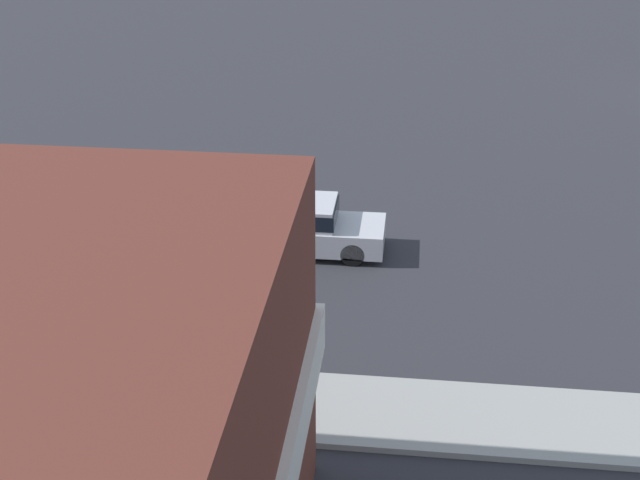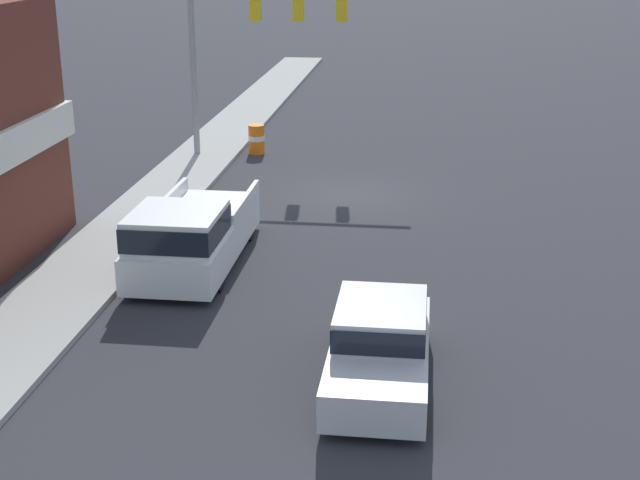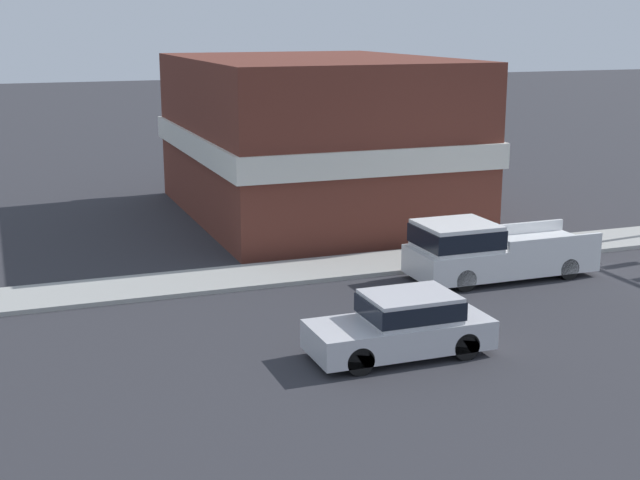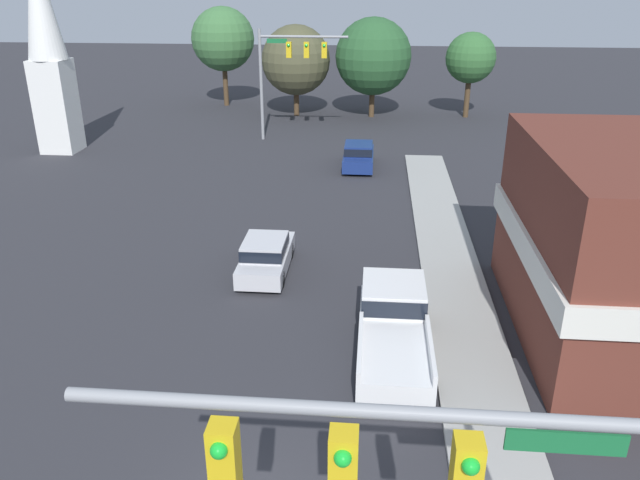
{
  "view_description": "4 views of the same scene",
  "coord_description": "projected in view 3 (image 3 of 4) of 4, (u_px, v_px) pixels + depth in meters",
  "views": [
    {
      "loc": [
        20.67,
        15.16,
        11.32
      ],
      "look_at": [
        1.08,
        12.93,
        1.7
      ],
      "focal_mm": 50.0,
      "sensor_mm": 36.0,
      "label": 1
    },
    {
      "loc": [
        -2.44,
        26.89,
        7.93
      ],
      "look_at": [
        -0.21,
        9.0,
        1.61
      ],
      "focal_mm": 50.0,
      "sensor_mm": 36.0,
      "label": 2
    },
    {
      "loc": [
        -19.59,
        20.91,
        7.69
      ],
      "look_at": [
        0.25,
        13.52,
        2.46
      ],
      "focal_mm": 50.0,
      "sensor_mm": 36.0,
      "label": 3
    },
    {
      "loc": [
        2.41,
        -10.13,
        11.03
      ],
      "look_at": [
        0.67,
        9.72,
        2.53
      ],
      "focal_mm": 35.0,
      "sensor_mm": 36.0,
      "label": 4
    }
  ],
  "objects": [
    {
      "name": "car_lead",
      "position": [
        403.0,
        324.0,
        20.89
      ],
      "size": [
        1.77,
        4.31,
        1.49
      ],
      "color": "black",
      "rests_on": "ground"
    },
    {
      "name": "pickup_truck_parked",
      "position": [
        486.0,
        250.0,
        27.1
      ],
      "size": [
        2.14,
        5.76,
        1.83
      ],
      "color": "black",
      "rests_on": "ground"
    },
    {
      "name": "sidewalk_curb",
      "position": [
        620.0,
        239.0,
        31.92
      ],
      "size": [
        2.4,
        60.0,
        0.14
      ],
      "color": "#9E9E99",
      "rests_on": "ground"
    },
    {
      "name": "corner_brick_building",
      "position": [
        312.0,
        137.0,
        35.73
      ],
      "size": [
        13.4,
        9.94,
        6.29
      ],
      "color": "brown",
      "rests_on": "ground"
    }
  ]
}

